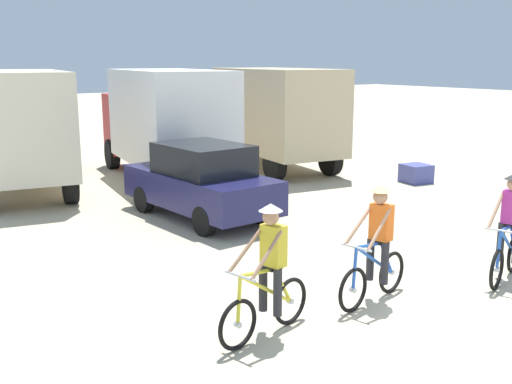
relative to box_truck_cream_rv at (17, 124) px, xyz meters
The scene contains 9 objects.
ground_plane 12.32m from the box_truck_cream_rv, 77.80° to the right, with size 120.00×120.00×0.00m, color beige.
box_truck_cream_rv is the anchor object (origin of this frame).
box_truck_avon_van 4.16m from the box_truck_cream_rv, 13.57° to the right, with size 3.28×7.01×3.35m.
box_truck_tan_camper 8.07m from the box_truck_cream_rv, ahead, with size 3.17×6.99×3.35m.
sedan_parked 6.31m from the box_truck_cream_rv, 64.34° to the right, with size 2.10×4.33×1.76m.
cyclist_orange_shirt 11.61m from the box_truck_cream_rv, 88.04° to the right, with size 1.70×0.59×1.82m.
cyclist_cowboy_hat 11.81m from the box_truck_cream_rv, 78.05° to the right, with size 1.71×0.56×1.82m.
cyclist_near_camera 13.10m from the box_truck_cream_rv, 67.76° to the right, with size 1.65×0.72×1.82m.
supply_crate 11.66m from the box_truck_cream_rv, 28.93° to the right, with size 0.77×0.76×0.55m, color #4C5199.
Camera 1 is at (-6.61, -5.87, 3.65)m, focal length 42.68 mm.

